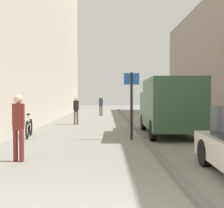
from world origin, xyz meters
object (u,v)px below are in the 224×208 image
at_px(pedestrian_main_foreground, 76,109).
at_px(pedestrian_mid_block, 101,104).
at_px(pedestrian_far_crossing, 18,123).
at_px(delivery_van, 169,105).
at_px(bicycle_leaning, 29,128).
at_px(street_sign_post, 132,100).

xyz_separation_m(pedestrian_main_foreground, pedestrian_mid_block, (1.31, 7.72, 0.05)).
bearing_deg(pedestrian_main_foreground, pedestrian_mid_block, 61.77).
bearing_deg(pedestrian_main_foreground, pedestrian_far_crossing, -111.11).
xyz_separation_m(delivery_van, bicycle_leaning, (-5.90, -0.63, -0.90)).
distance_m(pedestrian_main_foreground, pedestrian_far_crossing, 9.35).
xyz_separation_m(pedestrian_far_crossing, delivery_van, (4.95, 4.88, 0.30)).
relative_size(pedestrian_main_foreground, bicycle_leaning, 0.94).
relative_size(pedestrian_mid_block, bicycle_leaning, 0.98).
relative_size(pedestrian_main_foreground, delivery_van, 0.33).
relative_size(pedestrian_far_crossing, street_sign_post, 0.66).
distance_m(pedestrian_main_foreground, bicycle_leaning, 5.30).
bearing_deg(delivery_van, street_sign_post, -141.00).
distance_m(pedestrian_main_foreground, pedestrian_mid_block, 7.83).
height_order(delivery_van, street_sign_post, street_sign_post).
height_order(street_sign_post, bicycle_leaning, street_sign_post).
height_order(pedestrian_mid_block, pedestrian_far_crossing, pedestrian_mid_block).
bearing_deg(pedestrian_mid_block, delivery_van, 111.16).
relative_size(pedestrian_far_crossing, delivery_van, 0.34).
bearing_deg(delivery_van, pedestrian_far_crossing, -133.96).
height_order(pedestrian_main_foreground, pedestrian_far_crossing, pedestrian_far_crossing).
xyz_separation_m(pedestrian_far_crossing, bicycle_leaning, (-0.95, 4.25, -0.60)).
height_order(pedestrian_far_crossing, delivery_van, delivery_van).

